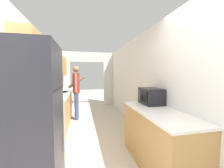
% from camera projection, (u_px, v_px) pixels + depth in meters
% --- Properties ---
extents(wall_left, '(0.38, 7.85, 2.50)m').
position_uv_depth(wall_left, '(43.00, 73.00, 3.35)').
color(wall_left, silver).
rests_on(wall_left, ground_plane).
extents(wall_right, '(0.06, 7.85, 2.50)m').
position_uv_depth(wall_right, '(143.00, 84.00, 3.41)').
color(wall_right, silver).
rests_on(wall_right, ground_plane).
extents(wall_far_with_doorway, '(2.84, 0.06, 2.50)m').
position_uv_depth(wall_far_with_doorway, '(87.00, 75.00, 6.40)').
color(wall_far_with_doorway, silver).
rests_on(wall_far_with_doorway, ground_plane).
extents(counter_left, '(0.62, 4.28, 0.92)m').
position_uv_depth(counter_left, '(57.00, 112.00, 3.75)').
color(counter_left, '#B2844C').
rests_on(counter_left, ground_plane).
extents(counter_right, '(0.62, 1.55, 0.92)m').
position_uv_depth(counter_right, '(158.00, 139.00, 2.19)').
color(counter_right, '#B2844C').
rests_on(counter_right, ground_plane).
extents(refrigerator, '(0.74, 0.72, 1.84)m').
position_uv_depth(refrigerator, '(27.00, 124.00, 1.57)').
color(refrigerator, black).
rests_on(refrigerator, ground_plane).
extents(range_oven, '(0.66, 0.78, 1.06)m').
position_uv_depth(range_oven, '(65.00, 100.00, 5.31)').
color(range_oven, white).
rests_on(range_oven, ground_plane).
extents(person, '(0.56, 0.38, 1.74)m').
position_uv_depth(person, '(76.00, 91.00, 4.47)').
color(person, '#384266').
rests_on(person, ground_plane).
extents(microwave, '(0.34, 0.47, 0.30)m').
position_uv_depth(microwave, '(151.00, 96.00, 2.61)').
color(microwave, black).
rests_on(microwave, counter_right).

